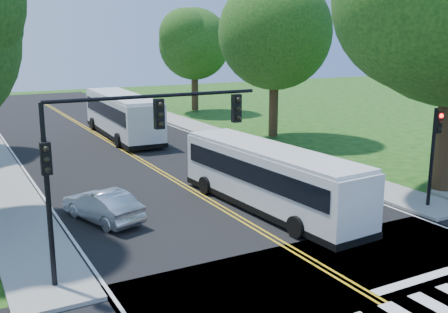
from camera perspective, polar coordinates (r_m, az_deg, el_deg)
road at (r=29.95m, az=-6.67°, el=-1.82°), size 14.00×96.00×0.01m
center_line at (r=33.59m, az=-9.23°, el=-0.28°), size 0.36×70.00×0.01m
edge_line_w at (r=32.08m, az=-20.75°, el=-1.58°), size 0.12×70.00×0.01m
edge_line_e at (r=36.33m, az=0.93°, el=0.88°), size 0.12×70.00×0.01m
stop_bar at (r=19.22m, az=23.23°, el=-11.33°), size 6.60×0.40×0.01m
sidewalk_ne at (r=39.61m, az=0.68°, el=1.98°), size 2.60×40.00×0.15m
tree_east_mid at (r=39.72m, az=5.58°, el=13.24°), size 8.40×8.40×11.93m
tree_east_far at (r=54.16m, az=-3.25°, el=12.11°), size 7.20×7.20×10.34m
signal_nw at (r=16.42m, az=-10.86°, el=1.49°), size 7.15×0.46×5.66m
signal_ne at (r=24.79m, az=21.92°, el=1.26°), size 0.30×0.46×4.40m
bus_lead at (r=23.28m, az=4.93°, el=-2.24°), size 3.20×11.09×2.83m
bus_follow at (r=41.16m, az=-11.04°, el=4.51°), size 3.45×12.78×3.28m
hatchback at (r=22.53m, az=-13.09°, el=-5.21°), size 2.62×4.36×1.36m
suv at (r=26.74m, az=9.23°, el=-2.14°), size 3.70×5.48×1.40m
dark_sedan at (r=29.10m, az=4.80°, el=-0.78°), size 2.31×4.95×1.40m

